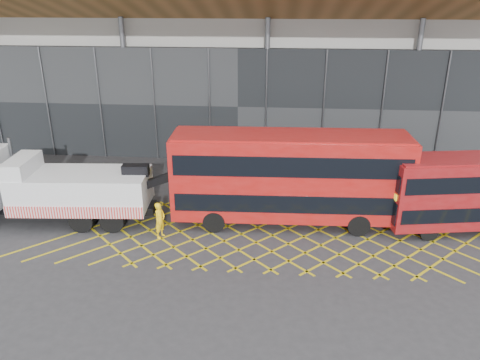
{
  "coord_description": "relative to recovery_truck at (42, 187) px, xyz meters",
  "views": [
    {
      "loc": [
        4.95,
        -21.18,
        11.65
      ],
      "look_at": [
        3.0,
        1.5,
        2.4
      ],
      "focal_mm": 35.0,
      "sensor_mm": 36.0,
      "label": 1
    }
  ],
  "objects": [
    {
      "name": "recovery_truck",
      "position": [
        0.0,
        0.0,
        0.0
      ],
      "size": [
        12.51,
        3.64,
        4.34
      ],
      "rotation": [
        0.0,
        0.0,
        0.07
      ],
      "color": "black",
      "rests_on": "ground_plane"
    },
    {
      "name": "construction_building",
      "position": [
        9.39,
        17.76,
        6.97
      ],
      "size": [
        55.0,
        23.97,
        18.0
      ],
      "color": "#989892",
      "rests_on": "ground_plane"
    },
    {
      "name": "ground_plane",
      "position": [
        7.46,
        -0.64,
        -2.01
      ],
      "size": [
        120.0,
        120.0,
        0.0
      ],
      "primitive_type": "plane",
      "color": "#2C2C2F"
    },
    {
      "name": "worker",
      "position": [
        6.6,
        -1.26,
        -1.06
      ],
      "size": [
        0.66,
        0.8,
        1.89
      ],
      "primitive_type": "imported",
      "rotation": [
        0.0,
        0.0,
        1.22
      ],
      "color": "yellow",
      "rests_on": "ground_plane"
    },
    {
      "name": "bus_towed",
      "position": [
        13.04,
        0.91,
        0.74
      ],
      "size": [
        12.27,
        3.25,
        4.95
      ],
      "rotation": [
        0.0,
        0.0,
        0.03
      ],
      "color": "#9E0F0C",
      "rests_on": "ground_plane"
    },
    {
      "name": "road_markings",
      "position": [
        12.26,
        -0.64,
        -2.0
      ],
      "size": [
        26.36,
        7.16,
        0.01
      ],
      "color": "gold",
      "rests_on": "ground_plane"
    }
  ]
}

